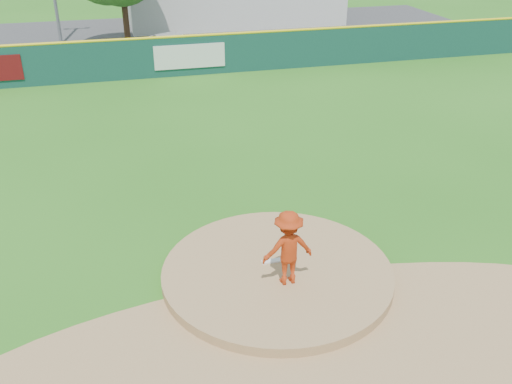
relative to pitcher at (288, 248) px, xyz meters
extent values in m
plane|color=#286B19|center=(-0.07, 0.54, -1.15)|extent=(120.00, 120.00, 0.00)
cylinder|color=#9E774C|center=(-0.07, 0.54, -1.15)|extent=(5.50, 5.50, 0.50)
cube|color=white|center=(-0.07, 0.84, -0.88)|extent=(0.60, 0.15, 0.04)
cylinder|color=#9E774C|center=(-0.07, -2.46, -1.15)|extent=(15.40, 15.40, 0.01)
cube|color=#38383A|center=(-0.07, 27.54, -1.14)|extent=(44.00, 16.00, 0.02)
imported|color=#AE2F0E|center=(0.00, 0.00, 0.00)|extent=(1.19, 0.71, 1.81)
imported|color=white|center=(0.53, 22.00, -0.41)|extent=(5.66, 3.60, 1.46)
cube|color=white|center=(0.63, 18.46, -0.15)|extent=(3.60, 0.04, 1.20)
cube|color=#133E37|center=(-0.07, 18.54, -0.15)|extent=(40.00, 0.10, 2.00)
cylinder|color=yellow|center=(-0.07, 18.54, 0.85)|extent=(40.00, 0.14, 0.14)
cylinder|color=#382314|center=(-2.07, 25.54, 0.15)|extent=(0.36, 0.36, 2.60)
camera|label=1|loc=(-3.41, -10.19, 6.93)|focal=40.00mm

